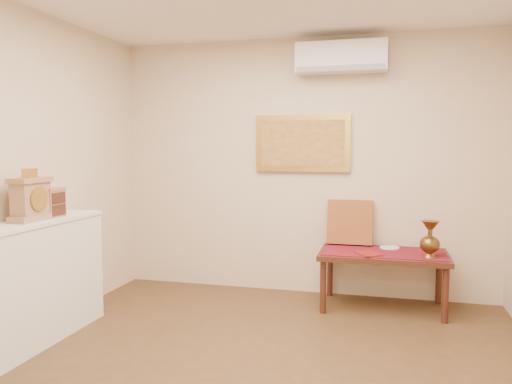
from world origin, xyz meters
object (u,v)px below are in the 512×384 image
(brass_urn_tall, at_px, (430,235))
(low_table, at_px, (383,259))
(mantel_clock, at_px, (31,199))
(display_ledge, at_px, (6,292))
(wooden_chest, at_px, (51,202))

(brass_urn_tall, xyz_separation_m, low_table, (-0.41, 0.15, -0.28))
(mantel_clock, relative_size, low_table, 0.34)
(brass_urn_tall, distance_m, display_ledge, 3.55)
(brass_urn_tall, bearing_deg, display_ledge, -150.66)
(display_ledge, distance_m, wooden_chest, 0.80)
(mantel_clock, xyz_separation_m, wooden_chest, (0.00, 0.23, -0.05))
(mantel_clock, distance_m, wooden_chest, 0.24)
(low_table, bearing_deg, wooden_chest, -152.93)
(mantel_clock, bearing_deg, display_ledge, -92.09)
(display_ledge, height_order, low_table, display_ledge)
(brass_urn_tall, xyz_separation_m, wooden_chest, (-3.07, -1.21, 0.34))
(wooden_chest, bearing_deg, brass_urn_tall, 21.56)
(display_ledge, distance_m, low_table, 3.27)
(display_ledge, bearing_deg, brass_urn_tall, 29.34)
(brass_urn_tall, height_order, low_table, brass_urn_tall)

